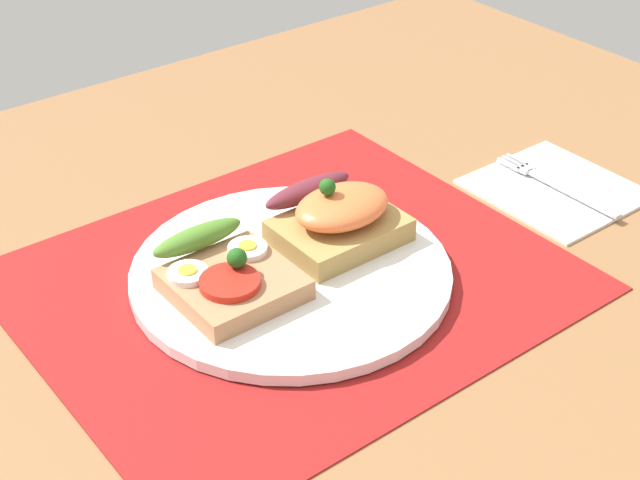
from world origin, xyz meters
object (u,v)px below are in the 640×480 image
object	(u,v)px
sandwich_salmon	(337,217)
napkin	(555,188)
fork	(553,183)
plate	(291,273)
sandwich_egg_tomato	(226,275)

from	to	relation	value
sandwich_salmon	napkin	bearing A→B (deg)	-11.82
sandwich_salmon	fork	bearing A→B (deg)	-11.35
napkin	fork	world-z (taller)	fork
plate	fork	bearing A→B (deg)	-6.90
napkin	fork	xyz separation A→B (cm)	(-0.13, 0.22, 0.46)
plate	napkin	size ratio (longest dim) A/B	1.88
sandwich_egg_tomato	fork	distance (cm)	34.17
sandwich_egg_tomato	fork	size ratio (longest dim) A/B	0.75
plate	fork	distance (cm)	28.45
sandwich_salmon	napkin	distance (cm)	23.42
plate	sandwich_salmon	size ratio (longest dim) A/B	2.51
sandwich_egg_tomato	napkin	distance (cm)	34.36
sandwich_salmon	fork	size ratio (longest dim) A/B	0.74
plate	fork	size ratio (longest dim) A/B	1.86
plate	sandwich_egg_tomato	xyz separation A→B (cm)	(-5.62, 0.83, 1.82)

